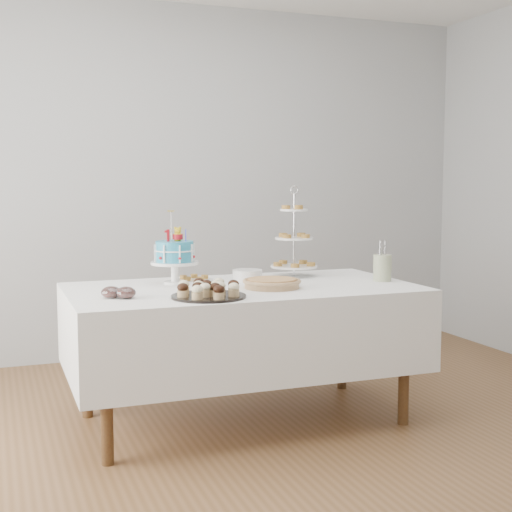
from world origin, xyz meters
name	(u,v)px	position (x,y,z in m)	size (l,w,h in m)	color
floor	(262,438)	(0.00, 0.00, 0.00)	(5.00, 5.00, 0.00)	brown
walls	(262,182)	(0.00, 0.00, 1.35)	(5.04, 4.04, 2.70)	#ADAFB2
table	(243,326)	(0.00, 0.30, 0.54)	(1.92, 1.02, 0.77)	white
birthday_cake	(175,264)	(-0.33, 0.53, 0.88)	(0.27, 0.27, 0.42)	white
cupcake_tray	(209,289)	(-0.29, 0.00, 0.81)	(0.38, 0.38, 0.09)	black
pie	(272,283)	(0.13, 0.19, 0.80)	(0.32, 0.32, 0.05)	tan
tiered_stand	(294,239)	(0.44, 0.59, 1.00)	(0.29, 0.29, 0.56)	silver
plate_stack	(247,276)	(0.09, 0.48, 0.80)	(0.17, 0.17, 0.07)	white
pastry_plate	(194,279)	(-0.20, 0.59, 0.78)	(0.23, 0.23, 0.03)	white
jam_bowl_a	(126,293)	(-0.69, 0.11, 0.80)	(0.10, 0.10, 0.06)	silver
jam_bowl_b	(111,292)	(-0.75, 0.16, 0.80)	(0.10, 0.10, 0.06)	silver
utensil_pitcher	(382,267)	(0.84, 0.22, 0.85)	(0.11, 0.11, 0.24)	beige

